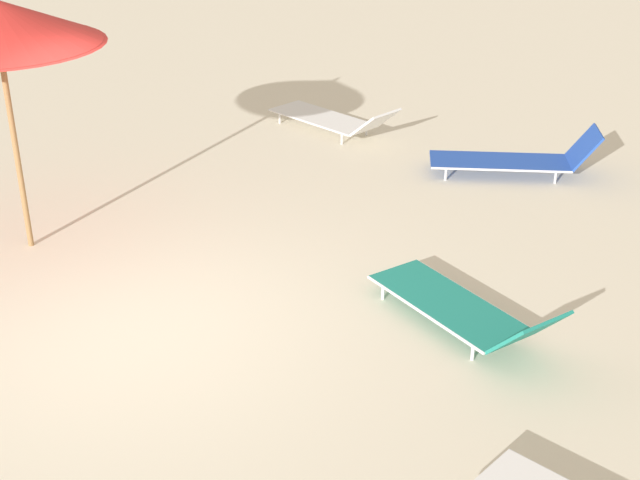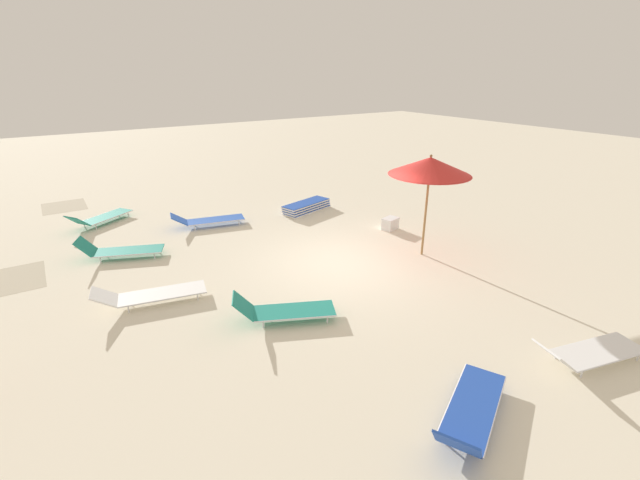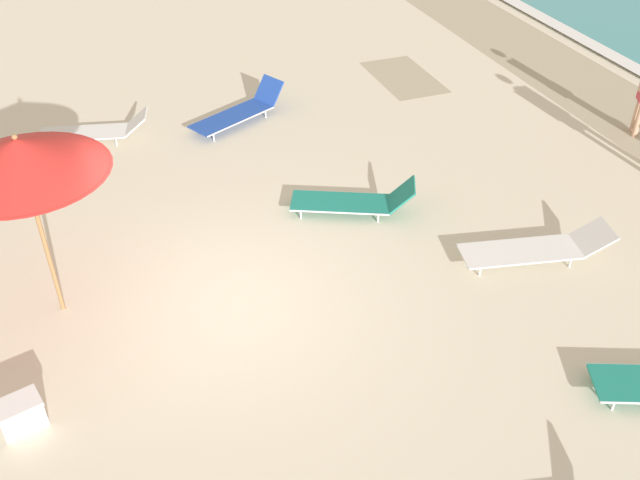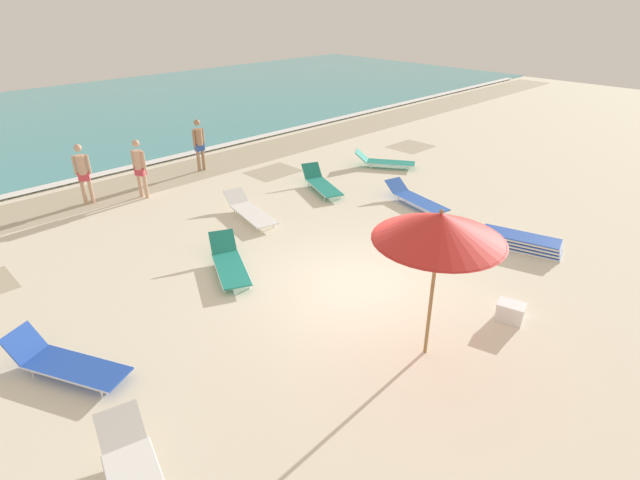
{
  "view_description": "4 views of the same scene",
  "coord_description": "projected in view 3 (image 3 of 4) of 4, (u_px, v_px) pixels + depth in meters",
  "views": [
    {
      "loc": [
        5.03,
        5.05,
        4.3
      ],
      "look_at": [
        -0.84,
        1.51,
        0.91
      ],
      "focal_mm": 50.0,
      "sensor_mm": 36.0,
      "label": 1
    },
    {
      "loc": [
        -8.05,
        5.99,
        4.67
      ],
      "look_at": [
        -0.06,
        0.8,
        0.82
      ],
      "focal_mm": 24.0,
      "sensor_mm": 36.0,
      "label": 2
    },
    {
      "loc": [
        7.4,
        -1.28,
        6.56
      ],
      "look_at": [
        0.22,
        1.38,
        0.94
      ],
      "focal_mm": 40.0,
      "sensor_mm": 36.0,
      "label": 3
    },
    {
      "loc": [
        -6.8,
        -5.66,
        5.62
      ],
      "look_at": [
        -0.54,
        0.73,
        1.11
      ],
      "focal_mm": 28.0,
      "sensor_mm": 36.0,
      "label": 4
    }
  ],
  "objects": [
    {
      "name": "sun_lounger_mid_beach_solo",
      "position": [
        240.0,
        111.0,
        14.22
      ],
      "size": [
        1.47,
        2.13,
        0.63
      ],
      "rotation": [
        0.0,
        0.0,
        0.46
      ],
      "color": "blue",
      "rests_on": "ground_plane"
    },
    {
      "name": "sun_lounger_near_water_left",
      "position": [
        354.0,
        201.0,
        11.58
      ],
      "size": [
        1.39,
        2.06,
        0.58
      ],
      "rotation": [
        0.0,
        0.0,
        -0.43
      ],
      "color": "#1E8475",
      "rests_on": "ground_plane"
    },
    {
      "name": "sun_lounger_beside_umbrella",
      "position": [
        535.0,
        248.0,
        10.57
      ],
      "size": [
        1.05,
        2.33,
        0.48
      ],
      "rotation": [
        0.0,
        0.0,
        -0.21
      ],
      "color": "white",
      "rests_on": "ground_plane"
    },
    {
      "name": "ground_plane",
      "position": [
        222.0,
        310.0,
        9.89
      ],
      "size": [
        60.0,
        60.0,
        0.16
      ],
      "color": "beige"
    },
    {
      "name": "beach_umbrella",
      "position": [
        20.0,
        157.0,
        8.38
      ],
      "size": [
        2.07,
        2.07,
        2.69
      ],
      "color": "#9E7547",
      "rests_on": "ground_plane"
    },
    {
      "name": "cooler_box",
      "position": [
        20.0,
        414.0,
        8.08
      ],
      "size": [
        0.47,
        0.57,
        0.37
      ],
      "rotation": [
        0.0,
        0.0,
        4.98
      ],
      "color": "white",
      "rests_on": "ground_plane"
    },
    {
      "name": "sun_lounger_mid_beach_pair_a",
      "position": [
        95.0,
        130.0,
        13.58
      ],
      "size": [
        1.08,
        2.15,
        0.54
      ],
      "rotation": [
        0.0,
        0.0,
        -0.24
      ],
      "color": "white",
      "rests_on": "ground_plane"
    }
  ]
}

